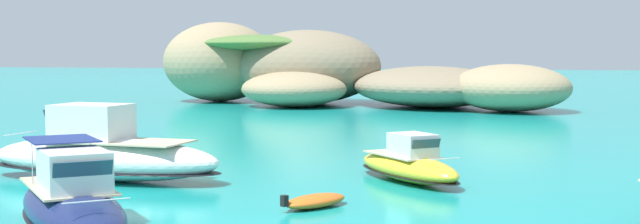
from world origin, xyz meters
The scene contains 6 objects.
islet_large centered at (-14.49, 58.71, 3.59)m, with size 23.82×20.13×8.00m.
islet_small centered at (3.39, 54.82, 1.85)m, with size 24.64×22.49×4.02m.
motorboat_navy centered at (-4.77, 0.19, 0.83)m, with size 7.17×8.02×2.60m.
motorboat_white centered at (-8.48, 9.58, 1.02)m, with size 10.71×4.33×3.06m.
motorboat_yellow centered at (3.67, 11.78, 0.65)m, with size 5.61×6.40×1.95m.
dinghy_tender centered at (1.18, 5.54, 0.22)m, with size 2.35×2.78×0.58m.
Camera 1 is at (7.03, -21.66, 5.28)m, focal length 47.32 mm.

